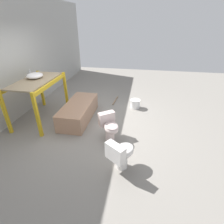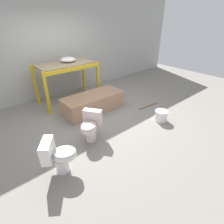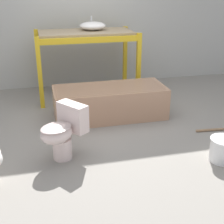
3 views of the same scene
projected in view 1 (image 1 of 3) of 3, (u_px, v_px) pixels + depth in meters
ground_plane at (86, 122)px, 4.88m from camera, size 12.00×12.00×0.00m
warehouse_wall_rear at (5, 61)px, 4.43m from camera, size 10.80×0.08×3.20m
shelving_rack at (37, 87)px, 4.62m from camera, size 1.70×0.90×1.14m
sink_basin at (35, 76)px, 4.63m from camera, size 0.45×0.42×0.22m
bathtub_main at (79, 110)px, 4.93m from camera, size 1.66×0.69×0.47m
toilet_near at (110, 126)px, 4.05m from camera, size 0.63×0.59×0.63m
toilet_far at (121, 154)px, 3.23m from camera, size 0.63×0.59×0.63m
bucket_white at (135, 104)px, 5.60m from camera, size 0.32×0.32×0.28m
loose_pipe at (115, 100)px, 6.12m from camera, size 0.70×0.10×0.04m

